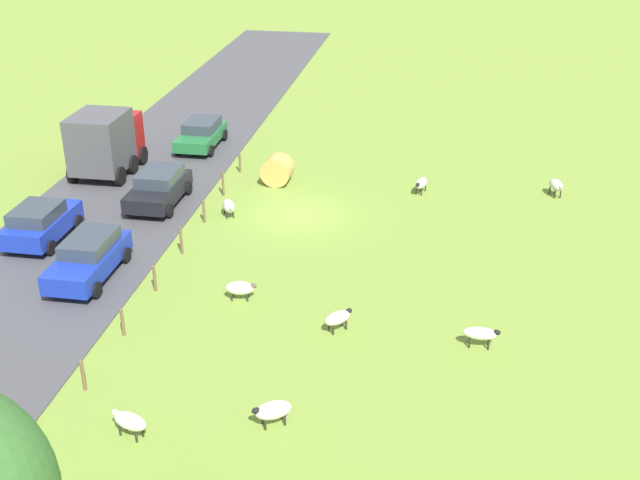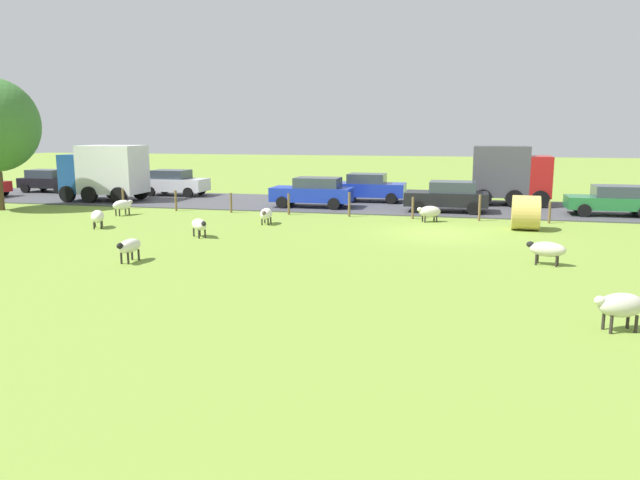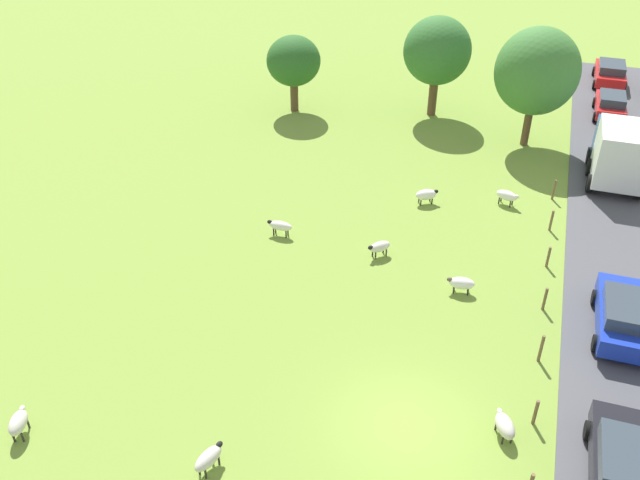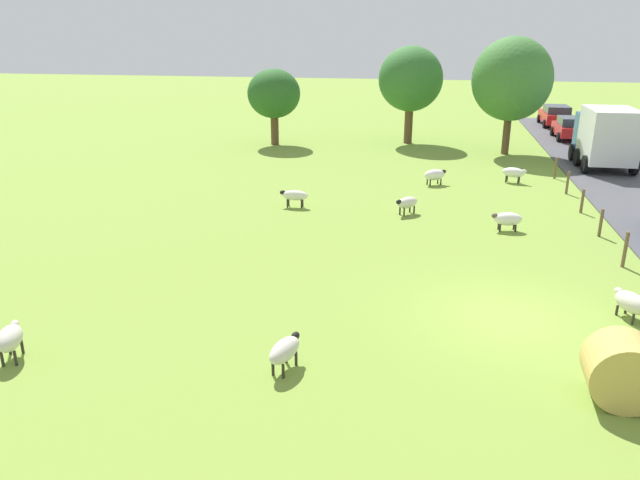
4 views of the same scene
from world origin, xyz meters
The scene contains 23 objects.
ground_plane centered at (0.00, 0.00, 0.00)m, with size 160.00×160.00×0.00m, color olive.
sheep_0 centered at (-8.14, 9.54, 0.53)m, with size 1.26×0.46×0.76m.
sheep_1 centered at (-2.09, 14.70, 0.52)m, with size 1.22×1.02×0.80m.
sheep_2 centered at (-5.41, -3.64, 0.51)m, with size 0.77×1.26×0.76m.
sheep_3 centered at (0.72, 7.83, 0.48)m, with size 1.21×0.63×0.74m.
sheep_4 centered at (-3.22, 9.34, 0.51)m, with size 1.07×1.08×0.75m.
sheep_5 centered at (1.86, 15.88, 0.53)m, with size 1.25×0.82×0.78m.
sheep_6 centered at (3.20, 0.58, 0.49)m, with size 0.97×1.21×0.76m.
sheep_7 centered at (-11.92, -4.36, 0.57)m, with size 0.85×1.19×0.84m.
tree_0 centered at (-12.74, 24.07, 3.34)m, with size 3.48×3.48×4.97m.
tree_1 centered at (-3.94, 26.24, 4.23)m, with size 4.24×4.24×6.38m.
tree_2 centered at (2.21, 23.52, 4.53)m, with size 4.77×4.77×7.02m.
fence_post_2 centered at (4.11, 1.45, 0.53)m, with size 0.12×0.12×1.06m, color brown.
fence_post_3 centered at (4.11, 4.60, 0.61)m, with size 0.12×0.12×1.22m, color brown.
fence_post_4 centered at (4.11, 7.75, 0.54)m, with size 0.12×0.12×1.08m, color brown.
fence_post_5 centered at (4.11, 10.91, 0.52)m, with size 0.12×0.12×1.04m, color brown.
fence_post_6 centered at (4.11, 14.06, 0.55)m, with size 0.12×0.12×1.10m, color brown.
fence_post_7 centered at (4.11, 17.22, 0.57)m, with size 0.12×0.12×1.13m, color brown.
truck_0 centered at (7.11, 20.16, 1.83)m, with size 2.73×4.73×3.32m.
car_0 centered at (7.14, 29.48, 0.87)m, with size 1.98×3.96×1.55m.
car_1 centered at (7.00, 7.19, 0.91)m, with size 2.07×4.46×1.65m.
car_2 centered at (6.80, -0.13, 0.89)m, with size 2.21×4.25×1.58m.
car_3 centered at (7.27, 35.70, 0.90)m, with size 2.20×4.49×1.61m.
Camera 3 is at (2.12, -15.38, 17.70)m, focal length 37.64 mm.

